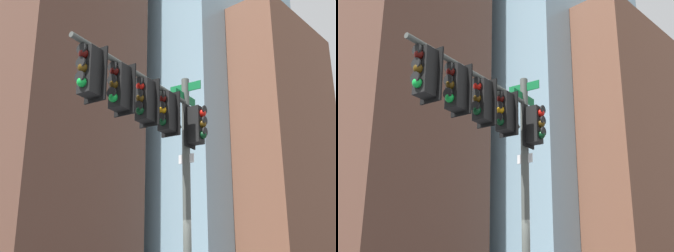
# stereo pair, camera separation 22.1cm
# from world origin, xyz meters

# --- Properties ---
(signal_pole_assembly) EXTENTS (1.37, 4.85, 6.33)m
(signal_pole_assembly) POSITION_xyz_m (-0.26, 1.56, 4.67)
(signal_pole_assembly) COLOR #4C514C
(signal_pole_assembly) RESTS_ON ground_plane
(building_brick_nearside) EXTENTS (27.04, 14.55, 57.60)m
(building_brick_nearside) POSITION_xyz_m (39.50, -16.93, 28.80)
(building_brick_nearside) COLOR brown
(building_brick_nearside) RESTS_ON ground_plane
(building_brick_midblock) EXTENTS (20.94, 17.15, 31.85)m
(building_brick_midblock) POSITION_xyz_m (23.64, -39.80, 15.92)
(building_brick_midblock) COLOR brown
(building_brick_midblock) RESTS_ON ground_plane
(building_glass_tower) EXTENTS (26.32, 24.24, 67.65)m
(building_glass_tower) POSITION_xyz_m (32.56, -38.63, 33.83)
(building_glass_tower) COLOR #8CB2C6
(building_glass_tower) RESTS_ON ground_plane
(building_brick_farside) EXTENTS (22.27, 18.54, 41.42)m
(building_brick_farside) POSITION_xyz_m (48.24, -33.25, 20.71)
(building_brick_farside) COLOR brown
(building_brick_farside) RESTS_ON ground_plane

